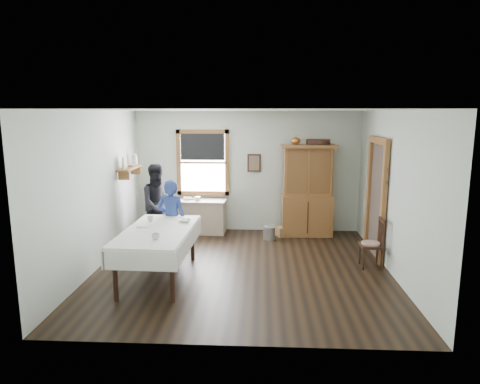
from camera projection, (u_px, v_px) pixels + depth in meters
The scene contains 20 objects.
room at pixel (242, 192), 7.16m from camera, with size 5.01×5.01×2.70m.
window at pixel (203, 159), 9.58m from camera, with size 1.18×0.07×1.48m.
doorway at pixel (377, 195), 7.90m from camera, with size 0.09×1.14×2.22m.
wall_shelf at pixel (130, 166), 8.75m from camera, with size 0.24×1.00×0.44m.
framed_picture at pixel (254, 163), 9.53m from camera, with size 0.30×0.04×0.40m, color #371D13.
rug_beater at pixel (387, 169), 7.26m from camera, with size 0.27×0.27×0.01m, color black.
work_counter at pixel (197, 216), 9.54m from camera, with size 1.31×0.50×0.75m, color tan.
china_hutch at pixel (307, 190), 9.27m from camera, with size 1.17×0.55×1.99m, color #99592F.
dining_table at pixel (158, 254), 6.91m from camera, with size 1.07×2.04×0.82m, color white.
spindle_chair at pixel (371, 243), 7.39m from camera, with size 0.41×0.41×0.88m, color #371D13.
pail at pixel (269, 233), 9.08m from camera, with size 0.26×0.26×0.27m, color #A0A3A8.
wicker_basket at pixel (285, 231), 9.34m from camera, with size 0.35×0.25×0.21m, color olive.
woman_blue at pixel (172, 222), 7.79m from camera, with size 0.50×0.33×1.37m, color navy.
figure_dark at pixel (159, 207), 8.78m from camera, with size 0.74×0.57×1.51m, color black.
table_cup_a at pixel (156, 236), 6.30m from camera, with size 0.11×0.11×0.09m, color silver.
table_cup_b at pixel (150, 219), 7.33m from camera, with size 0.10×0.10×0.09m, color silver.
table_bowl at pixel (185, 221), 7.29m from camera, with size 0.22×0.22×0.06m, color silver.
counter_book at pixel (190, 199), 9.57m from camera, with size 0.15×0.21×0.02m, color brown.
counter_bowl at pixel (188, 199), 9.49m from camera, with size 0.19×0.19×0.06m, color silver.
shelf_bowl at pixel (130, 165), 8.76m from camera, with size 0.22×0.22×0.05m, color silver.
Camera 1 is at (0.32, -7.03, 2.66)m, focal length 32.00 mm.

